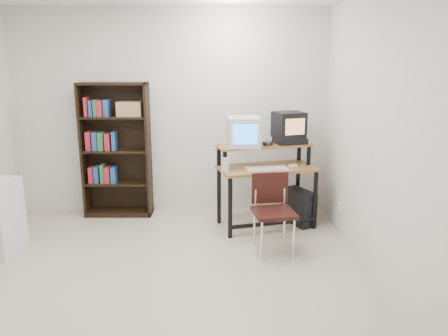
{
  "coord_description": "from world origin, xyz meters",
  "views": [
    {
      "loc": [
        0.54,
        -3.6,
        1.94
      ],
      "look_at": [
        0.66,
        1.1,
        0.79
      ],
      "focal_mm": 35.0,
      "sensor_mm": 36.0,
      "label": 1
    }
  ],
  "objects_px": {
    "school_chair": "(272,205)",
    "bookshelf": "(116,148)",
    "crt_tv": "(289,125)",
    "crt_monitor": "(243,132)",
    "computer_desk": "(266,171)",
    "pc_tower": "(299,207)"
  },
  "relations": [
    {
      "from": "school_chair",
      "to": "bookshelf",
      "type": "relative_size",
      "value": 0.48
    },
    {
      "from": "bookshelf",
      "to": "crt_monitor",
      "type": "bearing_deg",
      "value": -14.02
    },
    {
      "from": "computer_desk",
      "to": "school_chair",
      "type": "height_order",
      "value": "computer_desk"
    },
    {
      "from": "crt_monitor",
      "to": "pc_tower",
      "type": "height_order",
      "value": "crt_monitor"
    },
    {
      "from": "crt_monitor",
      "to": "school_chair",
      "type": "relative_size",
      "value": 0.49
    },
    {
      "from": "computer_desk",
      "to": "school_chair",
      "type": "relative_size",
      "value": 1.5
    },
    {
      "from": "crt_monitor",
      "to": "crt_tv",
      "type": "relative_size",
      "value": 0.98
    },
    {
      "from": "school_chair",
      "to": "computer_desk",
      "type": "bearing_deg",
      "value": 81.06
    },
    {
      "from": "crt_tv",
      "to": "school_chair",
      "type": "distance_m",
      "value": 1.18
    },
    {
      "from": "pc_tower",
      "to": "crt_monitor",
      "type": "bearing_deg",
      "value": 157.65
    },
    {
      "from": "crt_tv",
      "to": "pc_tower",
      "type": "xyz_separation_m",
      "value": [
        0.14,
        -0.11,
        -0.99
      ]
    },
    {
      "from": "school_chair",
      "to": "bookshelf",
      "type": "bearing_deg",
      "value": 139.79
    },
    {
      "from": "computer_desk",
      "to": "crt_monitor",
      "type": "bearing_deg",
      "value": 160.39
    },
    {
      "from": "computer_desk",
      "to": "pc_tower",
      "type": "relative_size",
      "value": 2.73
    },
    {
      "from": "pc_tower",
      "to": "computer_desk",
      "type": "bearing_deg",
      "value": 163.2
    },
    {
      "from": "crt_tv",
      "to": "school_chair",
      "type": "relative_size",
      "value": 0.5
    },
    {
      "from": "crt_monitor",
      "to": "school_chair",
      "type": "distance_m",
      "value": 1.02
    },
    {
      "from": "crt_monitor",
      "to": "bookshelf",
      "type": "xyz_separation_m",
      "value": [
        -1.58,
        0.43,
        -0.27
      ]
    },
    {
      "from": "crt_tv",
      "to": "crt_monitor",
      "type": "bearing_deg",
      "value": 178.11
    },
    {
      "from": "crt_monitor",
      "to": "pc_tower",
      "type": "bearing_deg",
      "value": -0.41
    },
    {
      "from": "bookshelf",
      "to": "pc_tower",
      "type": "bearing_deg",
      "value": -8.5
    },
    {
      "from": "crt_tv",
      "to": "school_chair",
      "type": "xyz_separation_m",
      "value": [
        -0.3,
        -0.9,
        -0.7
      ]
    }
  ]
}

